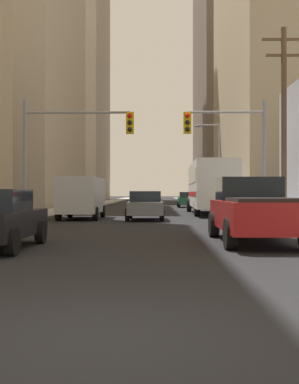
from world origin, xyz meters
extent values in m
plane|color=black|center=(0.00, 0.00, 0.00)|extent=(400.00, 400.00, 0.00)
cube|color=#9E9E99|center=(-6.72, 50.00, 0.07)|extent=(2.87, 160.00, 0.15)
cube|color=#9E9E99|center=(6.72, 50.00, 0.07)|extent=(2.87, 160.00, 0.15)
cube|color=silver|center=(4.24, 27.59, 1.95)|extent=(2.82, 11.57, 2.90)
cube|color=black|center=(2.98, 27.59, 2.47)|extent=(0.31, 10.58, 0.80)
cube|color=red|center=(2.98, 27.59, 1.37)|extent=(0.31, 10.58, 0.28)
cylinder|color=black|center=(3.06, 31.62, 0.50)|extent=(0.32, 1.00, 1.00)
cylinder|color=black|center=(5.41, 31.62, 0.50)|extent=(0.32, 1.00, 1.00)
cylinder|color=black|center=(3.06, 24.37, 0.50)|extent=(0.32, 1.00, 1.00)
cylinder|color=black|center=(5.41, 24.37, 0.50)|extent=(0.32, 1.00, 1.00)
cube|color=maroon|center=(3.41, 9.07, 0.80)|extent=(2.07, 5.43, 0.80)
cube|color=black|center=(3.41, 10.04, 1.55)|extent=(1.82, 1.82, 0.70)
cube|color=black|center=(3.41, 7.72, 1.25)|extent=(1.79, 2.40, 0.10)
cylinder|color=black|center=(2.45, 10.79, 0.40)|extent=(0.28, 0.80, 0.80)
cylinder|color=black|center=(4.37, 10.79, 0.40)|extent=(0.28, 0.80, 0.80)
cylinder|color=black|center=(2.45, 7.34, 0.40)|extent=(0.28, 0.80, 0.80)
cube|color=#B7BABF|center=(-3.49, 21.48, 1.31)|extent=(2.01, 5.20, 1.90)
cube|color=black|center=(-3.49, 24.09, 1.73)|extent=(1.76, 0.02, 0.60)
cylinder|color=black|center=(-4.45, 23.15, 0.36)|extent=(0.24, 0.72, 0.72)
cylinder|color=black|center=(-2.53, 23.15, 0.36)|extent=(0.24, 0.72, 0.72)
cylinder|color=black|center=(-4.45, 19.82, 0.36)|extent=(0.24, 0.72, 0.72)
cylinder|color=black|center=(-2.53, 19.82, 0.36)|extent=(0.24, 0.72, 0.72)
cylinder|color=black|center=(-2.66, 8.77, 0.32)|extent=(0.22, 0.64, 0.64)
cylinder|color=black|center=(-2.66, 6.09, 0.32)|extent=(0.22, 0.64, 0.64)
cube|color=slate|center=(0.01, 20.57, 0.65)|extent=(1.87, 4.23, 0.65)
cube|color=black|center=(0.01, 20.42, 1.25)|extent=(1.62, 1.93, 0.55)
cylinder|color=black|center=(-0.85, 21.92, 0.32)|extent=(0.22, 0.64, 0.64)
cylinder|color=black|center=(0.88, 21.92, 0.32)|extent=(0.22, 0.64, 0.64)
cylinder|color=black|center=(-0.85, 19.23, 0.32)|extent=(0.22, 0.64, 0.64)
cylinder|color=black|center=(0.88, 19.23, 0.32)|extent=(0.22, 0.64, 0.64)
cube|color=#141E4C|center=(0.07, 32.04, 0.65)|extent=(1.95, 4.26, 0.65)
cube|color=black|center=(0.07, 31.89, 1.25)|extent=(1.65, 1.95, 0.55)
cylinder|color=black|center=(-0.79, 33.39, 0.32)|extent=(0.22, 0.64, 0.64)
cylinder|color=black|center=(0.94, 33.39, 0.32)|extent=(0.22, 0.64, 0.64)
cylinder|color=black|center=(-0.79, 30.70, 0.32)|extent=(0.22, 0.64, 0.64)
cylinder|color=black|center=(0.94, 30.70, 0.32)|extent=(0.22, 0.64, 0.64)
cube|color=#195938|center=(3.65, 42.81, 0.65)|extent=(1.84, 4.22, 0.65)
cube|color=black|center=(3.65, 42.66, 1.25)|extent=(1.60, 1.92, 0.55)
cylinder|color=black|center=(2.79, 44.15, 0.32)|extent=(0.22, 0.64, 0.64)
cylinder|color=black|center=(4.52, 44.15, 0.32)|extent=(0.22, 0.64, 0.64)
cylinder|color=black|center=(2.79, 41.47, 0.32)|extent=(0.22, 0.64, 0.64)
cylinder|color=black|center=(4.52, 41.47, 0.32)|extent=(0.22, 0.64, 0.64)
cylinder|color=gray|center=(-5.89, 18.81, 3.00)|extent=(0.18, 0.18, 6.00)
cylinder|color=gray|center=(-3.29, 18.81, 5.40)|extent=(5.18, 0.12, 0.12)
cube|color=gold|center=(-0.70, 18.81, 4.88)|extent=(0.38, 0.30, 1.05)
sphere|color=red|center=(-0.70, 18.64, 5.21)|extent=(0.24, 0.24, 0.24)
sphere|color=black|center=(-0.70, 18.64, 4.88)|extent=(0.24, 0.24, 0.24)
sphere|color=black|center=(-0.70, 18.64, 4.54)|extent=(0.24, 0.24, 0.24)
cylinder|color=gray|center=(5.89, 18.81, 3.00)|extent=(0.18, 0.18, 6.00)
cylinder|color=gray|center=(4.00, 18.81, 5.40)|extent=(3.77, 0.12, 0.12)
cube|color=gold|center=(2.12, 18.81, 4.88)|extent=(0.38, 0.30, 1.05)
sphere|color=red|center=(2.12, 18.64, 5.21)|extent=(0.24, 0.24, 0.24)
sphere|color=black|center=(2.12, 18.64, 4.88)|extent=(0.24, 0.24, 0.24)
sphere|color=black|center=(2.12, 18.64, 4.54)|extent=(0.24, 0.24, 0.24)
cylinder|color=brown|center=(7.00, 19.40, 4.88)|extent=(0.28, 0.28, 9.75)
cube|color=brown|center=(7.00, 19.40, 9.15)|extent=(2.20, 0.12, 0.12)
cube|color=brown|center=(7.00, 19.40, 8.35)|extent=(1.80, 0.12, 0.12)
cylinder|color=gray|center=(5.99, 36.50, 3.75)|extent=(0.16, 0.16, 7.50)
cylinder|color=gray|center=(5.09, 36.50, 7.30)|extent=(1.80, 0.10, 0.10)
ellipsoid|color=#4C4C51|center=(4.19, 36.50, 7.20)|extent=(0.56, 0.32, 0.20)
cube|color=#B7A893|center=(-16.71, 47.96, 16.82)|extent=(15.38, 23.44, 33.64)
cube|color=#B7A893|center=(-17.55, 88.09, 36.20)|extent=(15.82, 24.32, 72.41)
cube|color=#66564C|center=(16.30, 88.75, 33.55)|extent=(14.91, 29.54, 67.09)
camera|label=1|loc=(0.60, -4.64, 1.43)|focal=44.66mm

